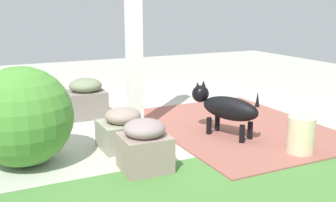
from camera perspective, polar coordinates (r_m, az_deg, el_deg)
ground_plane at (r=4.65m, az=-1.44°, el=-3.84°), size 12.00×12.00×0.00m
brick_path at (r=4.73m, az=9.81°, el=-3.61°), size 1.80×2.40×0.02m
porch_pillar at (r=4.37m, az=-4.94°, el=11.35°), size 0.15×0.15×2.45m
stone_planter_nearest at (r=5.15m, az=-11.61°, el=0.40°), size 0.47×0.44×0.50m
stone_planter_mid at (r=4.00m, az=-6.42°, el=-4.02°), size 0.46×0.42×0.41m
stone_planter_far at (r=3.44m, az=-3.36°, el=-6.35°), size 0.41×0.40×0.45m
round_shrub at (r=3.71m, az=-20.05°, el=-2.11°), size 0.88×0.88×0.88m
terracotta_pot_spiky at (r=5.15m, az=-18.49°, el=0.36°), size 0.28×0.28×0.58m
dog at (r=4.29m, az=8.16°, el=-0.86°), size 0.47×0.81×0.57m
ceramic_urn at (r=4.00m, az=18.40°, el=-4.73°), size 0.26×0.26×0.36m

